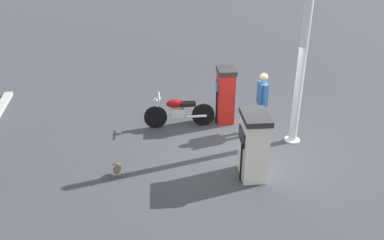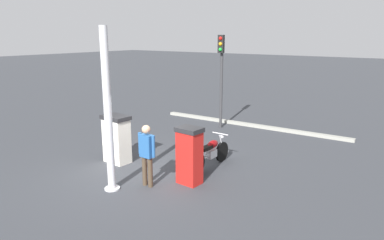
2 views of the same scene
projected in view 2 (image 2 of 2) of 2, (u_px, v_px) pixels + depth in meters
ground_plane at (147, 173)px, 10.23m from camera, size 120.00×120.00×0.00m
fuel_pump_near at (190, 155)px, 9.39m from camera, size 0.57×0.69×1.56m
fuel_pump_far at (117, 139)px, 10.98m from camera, size 0.65×0.91×1.51m
motorcycle_near_pump at (211, 153)px, 10.63m from camera, size 1.95×0.56×0.95m
attendant_person at (147, 152)px, 9.17m from camera, size 0.23×0.57×1.67m
wandering_duck at (184, 136)px, 13.25m from camera, size 0.24×0.41×0.41m
roadside_traffic_light at (221, 66)px, 14.61m from camera, size 0.40×0.28×3.91m
canopy_support_pole at (108, 115)px, 8.73m from camera, size 0.40×0.40×4.14m
road_edge_kerb at (250, 125)px, 15.47m from camera, size 0.53×8.56×0.12m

